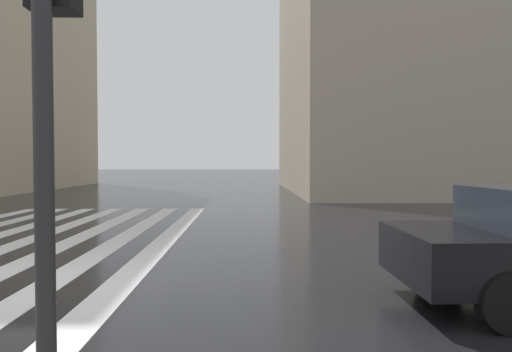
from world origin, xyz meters
The scene contains 4 objects.
ground_plane centered at (0.00, 0.00, 0.00)m, with size 220.00×220.00×0.00m, color black.
zebra_crossing centered at (4.00, 2.23, 0.00)m, with size 13.00×6.50×0.01m.
haussmann_block_corner centered at (20.82, -16.78, 10.37)m, with size 16.64×23.13×21.17m.
traffic_signal_post centered at (-3.28, -1.28, 2.59)m, with size 0.44×0.30×3.38m.
Camera 1 is at (-6.22, -2.52, 1.70)m, focal length 31.71 mm.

